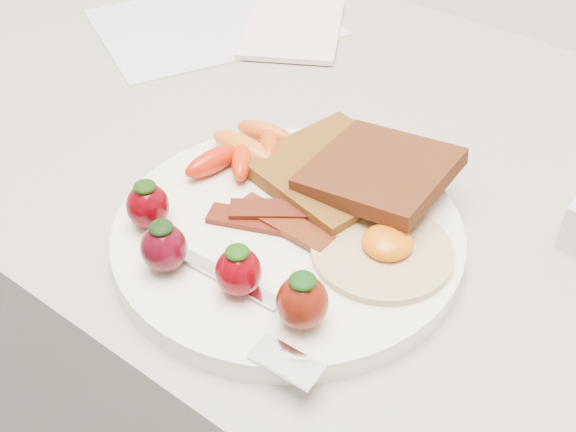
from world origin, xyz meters
The scene contains 11 objects.
counter centered at (0.00, 1.70, 0.45)m, with size 2.00×0.60×0.90m, color gray.
plate centered at (0.02, 1.56, 0.91)m, with size 0.27×0.27×0.02m, color white.
toast_lower centered at (0.02, 1.63, 0.93)m, with size 0.11×0.11×0.01m, color #4D2510.
toast_upper centered at (0.05, 1.63, 0.94)m, with size 0.10×0.10×0.01m, color black.
fried_egg centered at (0.10, 1.57, 0.92)m, with size 0.10×0.10×0.02m.
bacon_strips centered at (0.01, 1.55, 0.92)m, with size 0.10×0.08×0.01m.
baby_carrots centered at (-0.06, 1.60, 0.93)m, with size 0.07×0.10×0.02m.
strawberries centered at (0.01, 1.48, 0.94)m, with size 0.18×0.06×0.04m.
fork centered at (0.05, 1.47, 0.92)m, with size 0.17×0.05×0.00m.
paper_sheet centered at (-0.28, 1.81, 0.90)m, with size 0.20×0.26×0.00m, color silver.
notepad centered at (-0.19, 1.85, 0.91)m, with size 0.11×0.16×0.01m, color #FCC9CE.
Camera 1 is at (0.27, 1.23, 1.28)m, focal length 45.00 mm.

